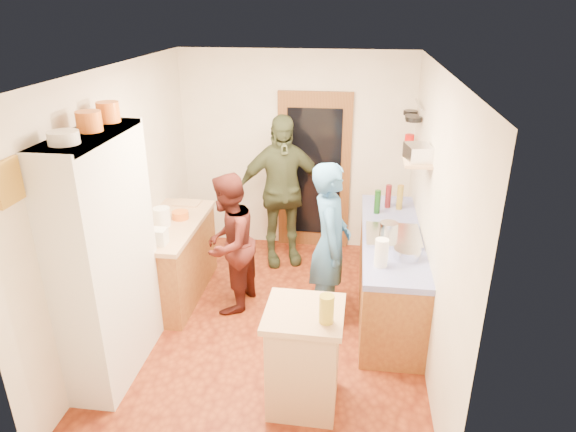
% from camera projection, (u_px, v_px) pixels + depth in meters
% --- Properties ---
extents(floor, '(3.00, 4.00, 0.02)m').
position_uv_depth(floor, '(273.00, 325.00, 5.40)').
color(floor, '#8C3918').
rests_on(floor, ground).
extents(ceiling, '(3.00, 4.00, 0.02)m').
position_uv_depth(ceiling, '(269.00, 68.00, 4.37)').
color(ceiling, silver).
rests_on(ceiling, ground).
extents(wall_back, '(3.00, 0.02, 2.60)m').
position_uv_depth(wall_back, '(296.00, 152.00, 6.72)').
color(wall_back, silver).
rests_on(wall_back, ground).
extents(wall_front, '(3.00, 0.02, 2.60)m').
position_uv_depth(wall_front, '(217.00, 337.00, 3.05)').
color(wall_front, silver).
rests_on(wall_front, ground).
extents(wall_left, '(0.02, 4.00, 2.60)m').
position_uv_depth(wall_left, '(120.00, 202.00, 5.07)').
color(wall_left, silver).
rests_on(wall_left, ground).
extents(wall_right, '(0.02, 4.00, 2.60)m').
position_uv_depth(wall_right, '(433.00, 218.00, 4.70)').
color(wall_right, silver).
rests_on(wall_right, ground).
extents(door_frame, '(0.95, 0.06, 2.10)m').
position_uv_depth(door_frame, '(314.00, 172.00, 6.75)').
color(door_frame, brown).
rests_on(door_frame, ground).
extents(door_glass, '(0.70, 0.02, 1.70)m').
position_uv_depth(door_glass, '(314.00, 173.00, 6.72)').
color(door_glass, black).
rests_on(door_glass, door_frame).
extents(hutch_body, '(0.40, 1.20, 2.20)m').
position_uv_depth(hutch_body, '(106.00, 259.00, 4.39)').
color(hutch_body, silver).
rests_on(hutch_body, ground).
extents(hutch_top_shelf, '(0.40, 1.14, 0.04)m').
position_uv_depth(hutch_top_shelf, '(87.00, 136.00, 3.97)').
color(hutch_top_shelf, silver).
rests_on(hutch_top_shelf, hutch_body).
extents(plate_stack, '(0.22, 0.22, 0.09)m').
position_uv_depth(plate_stack, '(63.00, 138.00, 3.65)').
color(plate_stack, white).
rests_on(plate_stack, hutch_top_shelf).
extents(orange_pot_a, '(0.20, 0.20, 0.16)m').
position_uv_depth(orange_pot_a, '(89.00, 121.00, 3.98)').
color(orange_pot_a, orange).
rests_on(orange_pot_a, hutch_top_shelf).
extents(orange_pot_b, '(0.19, 0.19, 0.17)m').
position_uv_depth(orange_pot_b, '(108.00, 112.00, 4.28)').
color(orange_pot_b, orange).
rests_on(orange_pot_b, hutch_top_shelf).
extents(left_counter_base, '(0.60, 1.40, 0.85)m').
position_uv_depth(left_counter_base, '(173.00, 261.00, 5.78)').
color(left_counter_base, '#9E6829').
rests_on(left_counter_base, ground).
extents(left_counter_top, '(0.64, 1.44, 0.05)m').
position_uv_depth(left_counter_top, '(170.00, 225.00, 5.61)').
color(left_counter_top, tan).
rests_on(left_counter_top, left_counter_base).
extents(toaster, '(0.22, 0.15, 0.16)m').
position_uv_depth(toaster, '(156.00, 236.00, 5.09)').
color(toaster, white).
rests_on(toaster, left_counter_top).
extents(kettle, '(0.19, 0.19, 0.20)m').
position_uv_depth(kettle, '(162.00, 217.00, 5.50)').
color(kettle, white).
rests_on(kettle, left_counter_top).
extents(orange_bowl, '(0.21, 0.21, 0.08)m').
position_uv_depth(orange_bowl, '(180.00, 215.00, 5.69)').
color(orange_bowl, orange).
rests_on(orange_bowl, left_counter_top).
extents(chopping_board, '(0.31, 0.23, 0.02)m').
position_uv_depth(chopping_board, '(187.00, 203.00, 6.10)').
color(chopping_board, tan).
rests_on(chopping_board, left_counter_top).
extents(right_counter_base, '(0.60, 2.20, 0.84)m').
position_uv_depth(right_counter_base, '(389.00, 273.00, 5.54)').
color(right_counter_base, '#9E6829').
rests_on(right_counter_base, ground).
extents(right_counter_top, '(0.62, 2.22, 0.06)m').
position_uv_depth(right_counter_top, '(392.00, 236.00, 5.36)').
color(right_counter_top, '#181FA9').
rests_on(right_counter_top, right_counter_base).
extents(hob, '(0.55, 0.58, 0.04)m').
position_uv_depth(hob, '(393.00, 235.00, 5.25)').
color(hob, silver).
rests_on(hob, right_counter_top).
extents(pot_on_hob, '(0.18, 0.18, 0.12)m').
position_uv_depth(pot_on_hob, '(389.00, 228.00, 5.23)').
color(pot_on_hob, silver).
rests_on(pot_on_hob, hob).
extents(bottle_a, '(0.08, 0.08, 0.27)m').
position_uv_depth(bottle_a, '(377.00, 202.00, 5.80)').
color(bottle_a, '#143F14').
rests_on(bottle_a, right_counter_top).
extents(bottle_b, '(0.07, 0.07, 0.28)m').
position_uv_depth(bottle_b, '(388.00, 196.00, 5.96)').
color(bottle_b, '#591419').
rests_on(bottle_b, right_counter_top).
extents(bottle_c, '(0.08, 0.08, 0.29)m').
position_uv_depth(bottle_c, '(400.00, 197.00, 5.91)').
color(bottle_c, olive).
rests_on(bottle_c, right_counter_top).
extents(paper_towel, '(0.13, 0.13, 0.27)m').
position_uv_depth(paper_towel, '(381.00, 253.00, 4.65)').
color(paper_towel, white).
rests_on(paper_towel, right_counter_top).
extents(mixing_bowl, '(0.31, 0.31, 0.10)m').
position_uv_depth(mixing_bowl, '(407.00, 253.00, 4.82)').
color(mixing_bowl, silver).
rests_on(mixing_bowl, right_counter_top).
extents(island_base, '(0.56, 0.56, 0.86)m').
position_uv_depth(island_base, '(304.00, 361.00, 4.19)').
color(island_base, tan).
rests_on(island_base, ground).
extents(island_top, '(0.63, 0.63, 0.05)m').
position_uv_depth(island_top, '(304.00, 314.00, 4.01)').
color(island_top, tan).
rests_on(island_top, island_base).
extents(cutting_board, '(0.36, 0.29, 0.02)m').
position_uv_depth(cutting_board, '(299.00, 308.00, 4.06)').
color(cutting_board, white).
rests_on(cutting_board, island_top).
extents(oil_jar, '(0.12, 0.12, 0.23)m').
position_uv_depth(oil_jar, '(327.00, 309.00, 3.83)').
color(oil_jar, '#AD9E2D').
rests_on(oil_jar, island_top).
extents(pan_rail, '(0.02, 0.65, 0.02)m').
position_uv_depth(pan_rail, '(419.00, 105.00, 5.81)').
color(pan_rail, silver).
rests_on(pan_rail, wall_right).
extents(pan_hang_a, '(0.18, 0.18, 0.05)m').
position_uv_depth(pan_hang_a, '(414.00, 119.00, 5.71)').
color(pan_hang_a, black).
rests_on(pan_hang_a, pan_rail).
extents(pan_hang_b, '(0.16, 0.16, 0.05)m').
position_uv_depth(pan_hang_b, '(412.00, 117.00, 5.90)').
color(pan_hang_b, black).
rests_on(pan_hang_b, pan_rail).
extents(pan_hang_c, '(0.17, 0.17, 0.05)m').
position_uv_depth(pan_hang_c, '(411.00, 113.00, 6.07)').
color(pan_hang_c, black).
rests_on(pan_hang_c, pan_rail).
extents(wall_shelf, '(0.26, 0.42, 0.03)m').
position_uv_depth(wall_shelf, '(417.00, 161.00, 4.97)').
color(wall_shelf, tan).
rests_on(wall_shelf, wall_right).
extents(radio, '(0.27, 0.34, 0.15)m').
position_uv_depth(radio, '(418.00, 153.00, 4.94)').
color(radio, silver).
rests_on(radio, wall_shelf).
extents(ext_bracket, '(0.06, 0.10, 0.04)m').
position_uv_depth(ext_bracket, '(413.00, 152.00, 6.20)').
color(ext_bracket, black).
rests_on(ext_bracket, wall_right).
extents(fire_extinguisher, '(0.11, 0.11, 0.32)m').
position_uv_depth(fire_extinguisher, '(409.00, 147.00, 6.19)').
color(fire_extinguisher, red).
rests_on(fire_extinguisher, wall_right).
extents(picture_frame, '(0.03, 0.25, 0.30)m').
position_uv_depth(picture_frame, '(8.00, 182.00, 3.36)').
color(picture_frame, gold).
rests_on(picture_frame, wall_left).
extents(person_hob, '(0.45, 0.65, 1.72)m').
position_uv_depth(person_hob, '(333.00, 245.00, 5.18)').
color(person_hob, '#316295').
rests_on(person_hob, ground).
extents(person_left, '(0.71, 0.84, 1.54)m').
position_uv_depth(person_left, '(232.00, 243.00, 5.44)').
color(person_left, '#401612').
rests_on(person_left, ground).
extents(person_back, '(1.22, 0.82, 1.92)m').
position_uv_depth(person_back, '(282.00, 191.00, 6.34)').
color(person_back, '#323923').
rests_on(person_back, ground).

